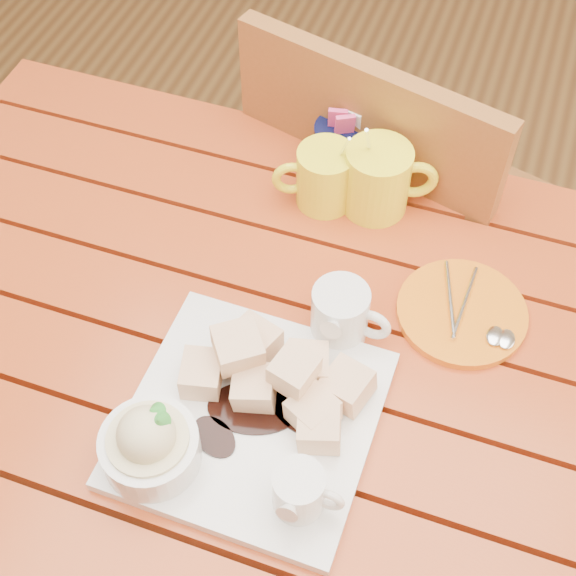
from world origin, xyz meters
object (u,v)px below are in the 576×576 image
at_px(coffee_mug_right, 379,179).
at_px(orange_saucer, 463,313).
at_px(chair_far, 385,216).
at_px(coffee_mug_left, 323,176).
at_px(dessert_plate, 233,420).
at_px(table, 269,376).

relative_size(coffee_mug_right, orange_saucer, 0.92).
distance_m(orange_saucer, chair_far, 0.46).
xyz_separation_m(coffee_mug_left, orange_saucer, (0.24, -0.14, -0.04)).
bearing_deg(coffee_mug_right, orange_saucer, -62.38).
distance_m(dessert_plate, coffee_mug_right, 0.42).
relative_size(coffee_mug_left, orange_saucer, 0.81).
height_order(dessert_plate, coffee_mug_right, coffee_mug_right).
bearing_deg(chair_far, coffee_mug_right, 109.21).
bearing_deg(coffee_mug_left, coffee_mug_right, -10.45).
relative_size(dessert_plate, chair_far, 0.32).
xyz_separation_m(dessert_plate, coffee_mug_right, (0.06, 0.41, 0.02)).
bearing_deg(coffee_mug_right, dessert_plate, -116.99).
bearing_deg(coffee_mug_left, dessert_plate, -109.70).
height_order(orange_saucer, chair_far, chair_far).
distance_m(table, orange_saucer, 0.28).
height_order(coffee_mug_right, orange_saucer, coffee_mug_right).
distance_m(coffee_mug_left, orange_saucer, 0.28).
xyz_separation_m(coffee_mug_left, coffee_mug_right, (0.08, 0.02, 0.01)).
bearing_deg(coffee_mug_right, chair_far, 75.87).
bearing_deg(chair_far, coffee_mug_left, 88.01).
height_order(table, dessert_plate, dessert_plate).
bearing_deg(table, coffee_mug_right, 74.96).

